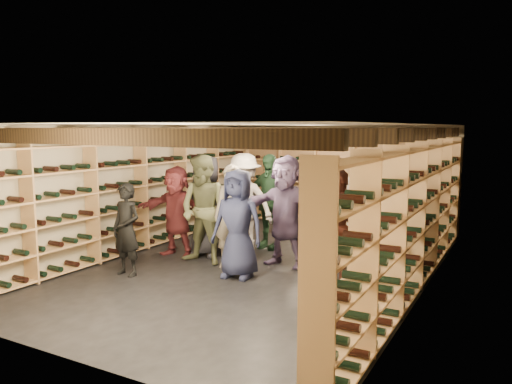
{
  "coord_description": "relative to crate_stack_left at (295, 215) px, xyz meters",
  "views": [
    {
      "loc": [
        3.98,
        -7.32,
        2.36
      ],
      "look_at": [
        -0.15,
        0.2,
        1.24
      ],
      "focal_mm": 35.0,
      "sensor_mm": 36.0,
      "label": 1
    }
  ],
  "objects": [
    {
      "name": "person_1",
      "position": [
        -1.08,
        -4.12,
        0.32
      ],
      "size": [
        0.56,
        0.39,
        1.48
      ],
      "primitive_type": "imported",
      "rotation": [
        0.0,
        0.0,
        -0.07
      ],
      "color": "black",
      "rests_on": "ground"
    },
    {
      "name": "person_3",
      "position": [
        2.14,
        -2.43,
        0.38
      ],
      "size": [
        1.05,
        0.62,
        1.61
      ],
      "primitive_type": "imported",
      "rotation": [
        0.0,
        0.0,
        -0.02
      ],
      "color": "#C1AB99",
      "rests_on": "ground"
    },
    {
      "name": "ground",
      "position": [
        0.5,
        -2.63,
        -0.42
      ],
      "size": [
        8.0,
        8.0,
        0.0
      ],
      "primitive_type": "plane",
      "color": "black",
      "rests_on": "ground"
    },
    {
      "name": "ceiling",
      "position": [
        0.5,
        -2.63,
        1.98
      ],
      "size": [
        5.5,
        8.0,
        0.01
      ],
      "primitive_type": "cube",
      "color": "#BDB3A1",
      "rests_on": "walls"
    },
    {
      "name": "crate_stack_left",
      "position": [
        0.0,
        0.0,
        0.0
      ],
      "size": [
        0.57,
        0.46,
        0.85
      ],
      "rotation": [
        0.0,
        0.0,
        0.29
      ],
      "color": "tan",
      "rests_on": "ground"
    },
    {
      "name": "person_4",
      "position": [
        1.64,
        -2.21,
        0.32
      ],
      "size": [
        0.95,
        0.63,
        1.49
      ],
      "primitive_type": "imported",
      "rotation": [
        0.0,
        0.0,
        -0.33
      ],
      "color": "#246380",
      "rests_on": "ground"
    },
    {
      "name": "person_5",
      "position": [
        -1.14,
        -2.74,
        0.41
      ],
      "size": [
        1.55,
        0.51,
        1.67
      ],
      "primitive_type": "imported",
      "rotation": [
        0.0,
        0.0,
        0.01
      ],
      "color": "maroon",
      "rests_on": "ground"
    },
    {
      "name": "person_0",
      "position": [
        -0.66,
        -2.49,
        0.5
      ],
      "size": [
        0.98,
        0.7,
        1.86
      ],
      "primitive_type": "imported",
      "rotation": [
        0.0,
        0.0,
        0.13
      ],
      "color": "black",
      "rests_on": "ground"
    },
    {
      "name": "ceiling_joists",
      "position": [
        0.5,
        -2.63,
        1.84
      ],
      "size": [
        5.4,
        7.12,
        0.18
      ],
      "color": "black",
      "rests_on": "ground"
    },
    {
      "name": "person_2",
      "position": [
        -0.37,
        -2.96,
        0.52
      ],
      "size": [
        0.92,
        0.72,
        1.89
      ],
      "primitive_type": "imported",
      "rotation": [
        0.0,
        0.0,
        -0.0
      ],
      "color": "#5B5E3D",
      "rests_on": "ground"
    },
    {
      "name": "person_11",
      "position": [
        0.9,
        -2.38,
        0.52
      ],
      "size": [
        1.8,
        0.68,
        1.9
      ],
      "primitive_type": "imported",
      "rotation": [
        0.0,
        0.0,
        -0.07
      ],
      "color": "slate",
      "rests_on": "ground"
    },
    {
      "name": "walls",
      "position": [
        0.5,
        -2.63,
        0.78
      ],
      "size": [
        5.52,
        8.02,
        2.4
      ],
      "color": "#B3A78B",
      "rests_on": "ground"
    },
    {
      "name": "wine_rack_back",
      "position": [
        0.5,
        1.2,
        0.65
      ],
      "size": [
        4.7,
        0.3,
        2.15
      ],
      "color": "tan",
      "rests_on": "ground"
    },
    {
      "name": "wine_rack_left",
      "position": [
        -2.07,
        -2.63,
        0.65
      ],
      "size": [
        0.32,
        7.5,
        2.15
      ],
      "color": "tan",
      "rests_on": "ground"
    },
    {
      "name": "person_12",
      "position": [
        2.68,
        -2.56,
        0.32
      ],
      "size": [
        0.84,
        0.69,
        1.48
      ],
      "primitive_type": "imported",
      "rotation": [
        0.0,
        0.0,
        -0.34
      ],
      "color": "#302F34",
      "rests_on": "ground"
    },
    {
      "name": "person_7",
      "position": [
        0.18,
        -2.93,
        0.45
      ],
      "size": [
        0.74,
        0.61,
        1.75
      ],
      "primitive_type": "imported",
      "rotation": [
        0.0,
        0.0,
        0.34
      ],
      "color": "gray",
      "rests_on": "ground"
    },
    {
      "name": "crate_loose",
      "position": [
        0.54,
        -0.55,
        -0.34
      ],
      "size": [
        0.58,
        0.48,
        0.17
      ],
      "primitive_type": "cube",
      "rotation": [
        0.0,
        0.0,
        -0.33
      ],
      "color": "tan",
      "rests_on": "ground"
    },
    {
      "name": "person_9",
      "position": [
        -0.21,
        -1.88,
        0.51
      ],
      "size": [
        1.23,
        0.74,
        1.87
      ],
      "primitive_type": "imported",
      "rotation": [
        0.0,
        0.0,
        0.03
      ],
      "color": "beige",
      "rests_on": "ground"
    },
    {
      "name": "wine_rack_right",
      "position": [
        3.07,
        -2.63,
        0.65
      ],
      "size": [
        0.32,
        7.5,
        2.15
      ],
      "color": "tan",
      "rests_on": "ground"
    },
    {
      "name": "person_10",
      "position": [
        0.1,
        -1.42,
        0.5
      ],
      "size": [
        1.13,
        0.56,
        1.85
      ],
      "primitive_type": "imported",
      "rotation": [
        0.0,
        0.0,
        -0.11
      ],
      "color": "#23452B",
      "rests_on": "ground"
    },
    {
      "name": "person_8",
      "position": [
        2.06,
        -2.97,
        0.45
      ],
      "size": [
        1.03,
        0.92,
        1.74
      ],
      "primitive_type": "imported",
      "rotation": [
        0.0,
        0.0,
        0.37
      ],
      "color": "#482019",
      "rests_on": "ground"
    },
    {
      "name": "person_6",
      "position": [
        0.53,
        -3.35,
        0.43
      ],
      "size": [
        0.9,
        0.64,
        1.72
      ],
      "primitive_type": "imported",
      "rotation": [
        0.0,
        0.0,
        0.12
      ],
      "color": "#202443",
      "rests_on": "ground"
    },
    {
      "name": "crate_stack_right",
      "position": [
        1.41,
        -0.3,
        -0.17
      ],
      "size": [
        0.52,
        0.35,
        0.51
      ],
      "rotation": [
        0.0,
        0.0,
        -0.05
      ],
      "color": "tan",
      "rests_on": "ground"
    }
  ]
}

